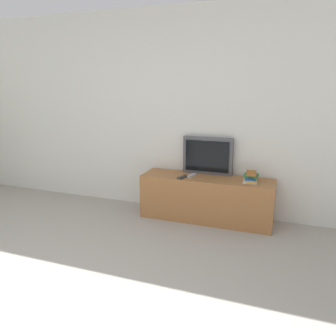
{
  "coord_description": "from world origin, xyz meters",
  "views": [
    {
      "loc": [
        1.63,
        -1.05,
        1.67
      ],
      "look_at": [
        0.37,
        2.43,
        0.71
      ],
      "focal_mm": 35.0,
      "sensor_mm": 36.0,
      "label": 1
    }
  ],
  "objects_px": {
    "tv_stand": "(206,199)",
    "book_stack": "(251,177)",
    "television": "(208,156)",
    "remote_on_stand": "(192,175)",
    "remote_secondary": "(183,177)"
  },
  "relations": [
    {
      "from": "book_stack",
      "to": "television",
      "type": "bearing_deg",
      "value": 160.91
    },
    {
      "from": "television",
      "to": "tv_stand",
      "type": "bearing_deg",
      "value": -77.23
    },
    {
      "from": "book_stack",
      "to": "remote_secondary",
      "type": "height_order",
      "value": "book_stack"
    },
    {
      "from": "book_stack",
      "to": "remote_on_stand",
      "type": "xyz_separation_m",
      "value": [
        -0.72,
        0.01,
        -0.05
      ]
    },
    {
      "from": "book_stack",
      "to": "remote_on_stand",
      "type": "distance_m",
      "value": 0.72
    },
    {
      "from": "television",
      "to": "remote_on_stand",
      "type": "relative_size",
      "value": 3.67
    },
    {
      "from": "book_stack",
      "to": "remote_on_stand",
      "type": "relative_size",
      "value": 1.21
    },
    {
      "from": "tv_stand",
      "to": "remote_secondary",
      "type": "xyz_separation_m",
      "value": [
        -0.28,
        -0.13,
        0.29
      ]
    },
    {
      "from": "tv_stand",
      "to": "television",
      "type": "relative_size",
      "value": 2.57
    },
    {
      "from": "tv_stand",
      "to": "remote_on_stand",
      "type": "distance_m",
      "value": 0.34
    },
    {
      "from": "television",
      "to": "book_stack",
      "type": "xyz_separation_m",
      "value": [
        0.57,
        -0.2,
        -0.17
      ]
    },
    {
      "from": "tv_stand",
      "to": "remote_secondary",
      "type": "relative_size",
      "value": 10.1
    },
    {
      "from": "book_stack",
      "to": "remote_on_stand",
      "type": "height_order",
      "value": "book_stack"
    },
    {
      "from": "television",
      "to": "book_stack",
      "type": "distance_m",
      "value": 0.62
    },
    {
      "from": "tv_stand",
      "to": "book_stack",
      "type": "xyz_separation_m",
      "value": [
        0.53,
        -0.02,
        0.34
      ]
    }
  ]
}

